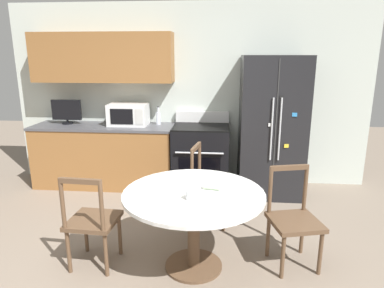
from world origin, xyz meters
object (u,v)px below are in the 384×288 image
at_px(oven_range, 201,157).
at_px(dining_chair_far, 209,186).
at_px(countertop_tv, 67,111).
at_px(dining_chair_left, 92,222).
at_px(dining_chair_right, 293,220).
at_px(candle_glass, 191,196).
at_px(microwave, 128,115).
at_px(counter_bottle, 158,118).
at_px(refrigerator, 271,127).

bearing_deg(oven_range, dining_chair_far, -80.97).
distance_m(countertop_tv, dining_chair_left, 2.42).
xyz_separation_m(dining_chair_right, dining_chair_far, (-0.79, 0.76, 0.00)).
xyz_separation_m(dining_chair_left, dining_chair_right, (1.80, 0.19, 0.00)).
height_order(dining_chair_right, candle_glass, dining_chair_right).
bearing_deg(oven_range, microwave, 175.89).
bearing_deg(dining_chair_right, dining_chair_left, -7.81).
bearing_deg(counter_bottle, refrigerator, -7.26).
xyz_separation_m(dining_chair_left, dining_chair_far, (1.01, 0.95, 0.00)).
distance_m(counter_bottle, dining_chair_right, 2.55).
bearing_deg(oven_range, countertop_tv, 177.45).
bearing_deg(counter_bottle, dining_chair_left, -96.07).
bearing_deg(refrigerator, dining_chair_right, -90.11).
relative_size(dining_chair_far, candle_glass, 10.95).
distance_m(dining_chair_far, candle_glass, 1.11).
height_order(dining_chair_left, candle_glass, dining_chair_left).
xyz_separation_m(countertop_tv, counter_bottle, (1.34, 0.06, -0.09)).
bearing_deg(microwave, dining_chair_right, -42.80).
xyz_separation_m(countertop_tv, candle_glass, (2.01, -2.16, -0.33)).
height_order(counter_bottle, dining_chair_left, counter_bottle).
bearing_deg(candle_glass, dining_chair_left, 173.10).
bearing_deg(microwave, counter_bottle, 9.57).
bearing_deg(counter_bottle, microwave, -170.43).
height_order(refrigerator, candle_glass, refrigerator).
height_order(microwave, dining_chair_far, microwave).
xyz_separation_m(dining_chair_right, candle_glass, (-0.90, -0.30, 0.33)).
distance_m(dining_chair_right, dining_chair_far, 1.10).
xyz_separation_m(countertop_tv, dining_chair_right, (2.92, -1.86, -0.66)).
xyz_separation_m(refrigerator, dining_chair_left, (-1.80, -1.91, -0.50)).
relative_size(refrigerator, microwave, 3.42).
xyz_separation_m(refrigerator, oven_range, (-0.95, 0.06, -0.47)).
distance_m(refrigerator, candle_glass, 2.22).
bearing_deg(dining_chair_far, dining_chair_right, 55.89).
relative_size(dining_chair_left, dining_chair_far, 1.00).
height_order(microwave, dining_chair_right, microwave).
relative_size(dining_chair_right, candle_glass, 10.95).
xyz_separation_m(microwave, counter_bottle, (0.42, 0.07, -0.05)).
bearing_deg(microwave, countertop_tv, 179.23).
height_order(refrigerator, oven_range, refrigerator).
xyz_separation_m(oven_range, counter_bottle, (-0.63, 0.15, 0.53)).
bearing_deg(countertop_tv, microwave, -0.77).
distance_m(microwave, candle_glass, 2.43).
bearing_deg(candle_glass, oven_range, 91.28).
bearing_deg(dining_chair_right, candle_glass, 4.44).
relative_size(microwave, dining_chair_far, 0.61).
distance_m(refrigerator, dining_chair_left, 2.67).
bearing_deg(oven_range, dining_chair_left, -113.45).
height_order(countertop_tv, candle_glass, countertop_tv).
height_order(countertop_tv, counter_bottle, countertop_tv).
distance_m(counter_bottle, dining_chair_far, 1.51).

